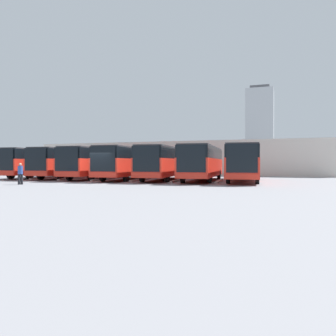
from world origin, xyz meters
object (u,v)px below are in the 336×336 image
(bus_0, at_px, (244,162))
(pedestrian, at_px, (20,173))
(bus_3, at_px, (130,162))
(bus_6, at_px, (43,162))
(bus_2, at_px, (166,162))
(bus_1, at_px, (203,162))
(bus_5, at_px, (71,162))
(bus_4, at_px, (99,162))

(bus_0, bearing_deg, pedestrian, 28.06)
(bus_0, distance_m, pedestrian, 18.69)
(bus_3, distance_m, bus_6, 11.19)
(bus_0, relative_size, bus_6, 1.00)
(bus_2, bearing_deg, pedestrian, 46.00)
(bus_1, xyz_separation_m, bus_5, (14.90, -0.46, 0.00))
(bus_4, bearing_deg, bus_6, -7.92)
(bus_1, xyz_separation_m, bus_2, (3.72, -0.10, 0.00))
(bus_0, xyz_separation_m, bus_6, (22.35, -0.17, 0.00))
(bus_2, height_order, bus_5, same)
(bus_2, height_order, bus_6, same)
(bus_3, bearing_deg, bus_2, 179.80)
(bus_2, distance_m, pedestrian, 13.05)
(bus_5, bearing_deg, bus_4, 167.98)
(bus_4, bearing_deg, bus_1, 174.68)
(bus_2, xyz_separation_m, bus_4, (7.45, 0.09, 0.00))
(bus_6, height_order, pedestrian, bus_6)
(bus_4, xyz_separation_m, bus_6, (7.45, -0.35, 0.00))
(bus_3, distance_m, bus_5, 7.48)
(bus_0, xyz_separation_m, bus_2, (7.45, 0.09, 0.00))
(bus_1, xyz_separation_m, bus_4, (11.17, -0.02, 0.00))
(bus_0, distance_m, bus_6, 22.35)
(bus_4, height_order, bus_6, same)
(pedestrian, bearing_deg, bus_3, -173.72)
(bus_3, relative_size, bus_5, 1.00)
(bus_0, distance_m, bus_1, 3.73)
(bus_5, height_order, bus_6, same)
(bus_6, bearing_deg, bus_3, 171.74)
(pedestrian, bearing_deg, bus_2, 171.78)
(bus_0, bearing_deg, bus_1, -2.20)
(bus_2, bearing_deg, bus_5, -7.06)
(bus_1, bearing_deg, bus_4, -5.32)
(bus_5, bearing_deg, pedestrian, 100.80)
(bus_0, bearing_deg, bus_3, -3.08)
(bus_4, bearing_deg, pedestrian, 80.76)
(bus_0, distance_m, bus_2, 7.45)
(bus_1, relative_size, bus_4, 1.00)
(bus_0, relative_size, bus_5, 1.00)
(bus_0, relative_size, pedestrian, 7.65)
(bus_3, height_order, bus_4, same)
(bus_4, relative_size, bus_5, 1.00)
(bus_0, relative_size, bus_2, 1.00)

